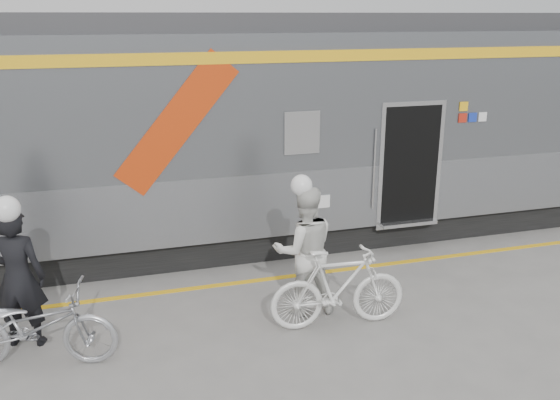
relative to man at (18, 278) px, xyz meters
name	(u,v)px	position (x,y,z in m)	size (l,w,h in m)	color
ground	(263,356)	(2.85, -1.17, -0.93)	(90.00, 90.00, 0.00)	slate
train	(266,129)	(4.05, 3.03, 1.13)	(24.00, 3.17, 4.10)	black
safety_strip	(228,284)	(2.85, 0.98, -0.92)	(24.00, 0.12, 0.01)	#ECAF15
man	(18,278)	(0.00, 0.00, 0.00)	(0.67, 0.44, 1.85)	black
bicycle_left	(35,326)	(0.20, -0.55, -0.42)	(0.68, 1.94, 1.02)	#B0B2B8
woman	(304,250)	(3.73, -0.16, 0.00)	(0.90, 0.70, 1.85)	silver
bicycle_right	(338,288)	(4.03, -0.71, -0.36)	(0.53, 1.87, 1.12)	white
helmet_man	(6,195)	(0.00, 0.00, 1.09)	(0.32, 0.32, 0.32)	white
helmet_woman	(305,176)	(3.73, -0.16, 1.08)	(0.30, 0.30, 0.30)	white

